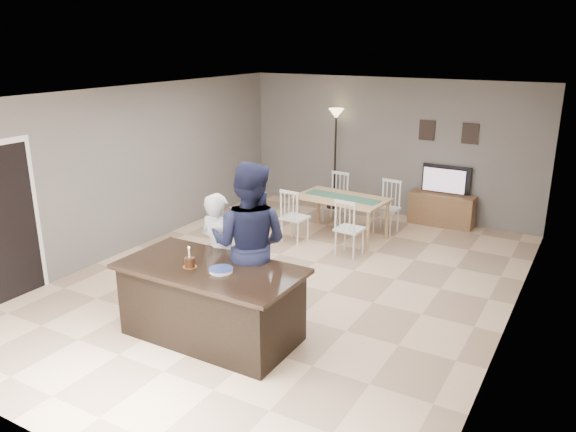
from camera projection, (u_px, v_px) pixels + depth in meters
The scene contains 14 objects.
floor at pixel (288, 282), 8.21m from camera, with size 8.00×8.00×0.00m, color #DEB68E.
room_shell at pixel (288, 170), 7.70m from camera, with size 8.00×8.00×8.00m.
kitchen_island at pixel (211, 302), 6.59m from camera, with size 2.15×1.10×0.90m.
tv_console at pixel (441, 210), 10.66m from camera, with size 1.20×0.40×0.60m, color brown.
television at pixel (445, 180), 10.55m from camera, with size 0.91×0.12×0.53m, color black.
tv_screen_glow at pixel (444, 181), 10.48m from camera, with size 0.78×0.78×0.00m, color orange.
picture_frames at pixel (448, 132), 10.42m from camera, with size 1.10×0.02×0.38m.
doorway at pixel (3, 210), 7.35m from camera, with size 0.00×2.10×2.65m.
woman at pixel (219, 253), 7.14m from camera, with size 0.58×0.38×1.59m, color silver.
man at pixel (249, 245), 6.78m from camera, with size 1.00×0.78×2.05m, color #171A33.
birthday_cake at pixel (190, 262), 6.43m from camera, with size 0.16×0.16×0.25m.
plate_stack at pixel (221, 270), 6.30m from camera, with size 0.27×0.27×0.04m.
dining_table at pixel (342, 204), 9.91m from camera, with size 1.64×1.89×0.96m.
floor_lamp at pixel (336, 132), 11.36m from camera, with size 0.31×0.31×2.07m.
Camera 1 is at (3.76, -6.53, 3.41)m, focal length 35.00 mm.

